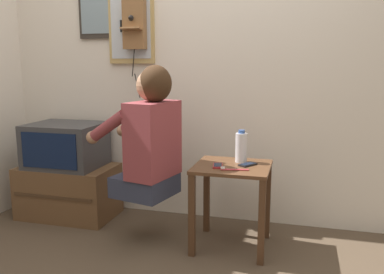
{
  "coord_description": "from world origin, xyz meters",
  "views": [
    {
      "loc": [
        0.74,
        -1.87,
        1.22
      ],
      "look_at": [
        0.05,
        0.64,
        0.75
      ],
      "focal_mm": 38.0,
      "sensor_mm": 36.0,
      "label": 1
    }
  ],
  "objects": [
    {
      "name": "cell_phone_spare",
      "position": [
        0.41,
        0.71,
        0.57
      ],
      "size": [
        0.12,
        0.14,
        0.01
      ],
      "rotation": [
        0.0,
        0.0,
        -0.59
      ],
      "color": "black",
      "rests_on": "side_table"
    },
    {
      "name": "television",
      "position": [
        -1.05,
        0.9,
        0.58
      ],
      "size": [
        0.56,
        0.46,
        0.34
      ],
      "color": "#38383A",
      "rests_on": "tv_stand"
    },
    {
      "name": "side_table",
      "position": [
        0.31,
        0.69,
        0.44
      ],
      "size": [
        0.49,
        0.46,
        0.56
      ],
      "color": "#51331E",
      "rests_on": "ground_plane"
    },
    {
      "name": "water_bottle",
      "position": [
        0.35,
        0.79,
        0.67
      ],
      "size": [
        0.08,
        0.08,
        0.22
      ],
      "color": "silver",
      "rests_on": "side_table"
    },
    {
      "name": "tv_stand",
      "position": [
        -1.05,
        0.9,
        0.21
      ],
      "size": [
        0.74,
        0.46,
        0.41
      ],
      "color": "brown",
      "rests_on": "ground_plane"
    },
    {
      "name": "cell_phone_held",
      "position": [
        0.23,
        0.63,
        0.57
      ],
      "size": [
        0.08,
        0.13,
        0.01
      ],
      "rotation": [
        0.0,
        0.0,
        0.18
      ],
      "color": "maroon",
      "rests_on": "side_table"
    },
    {
      "name": "wall_phone_antique",
      "position": [
        -0.53,
        1.12,
        1.53
      ],
      "size": [
        0.21,
        0.18,
        0.82
      ],
      "color": "brown"
    },
    {
      "name": "framed_picture",
      "position": [
        -0.88,
        1.16,
        1.69
      ],
      "size": [
        0.3,
        0.03,
        0.54
      ],
      "color": "#2D2823"
    },
    {
      "name": "wall_mirror",
      "position": [
        -0.58,
        1.16,
        1.6
      ],
      "size": [
        0.37,
        0.03,
        0.77
      ],
      "color": "tan"
    },
    {
      "name": "toothbrush",
      "position": [
        0.34,
        0.56,
        0.57
      ],
      "size": [
        0.17,
        0.05,
        0.02
      ],
      "rotation": [
        0.0,
        0.0,
        1.79
      ],
      "color": "#D83F4C",
      "rests_on": "side_table"
    },
    {
      "name": "wall_back",
      "position": [
        0.0,
        1.2,
        1.27
      ],
      "size": [
        6.8,
        0.05,
        2.55
      ],
      "color": "beige",
      "rests_on": "ground_plane"
    },
    {
      "name": "person",
      "position": [
        -0.24,
        0.62,
        0.74
      ],
      "size": [
        0.6,
        0.5,
        0.88
      ],
      "rotation": [
        0.0,
        0.0,
        1.33
      ],
      "color": "#2D3347",
      "rests_on": "ground_plane"
    }
  ]
}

